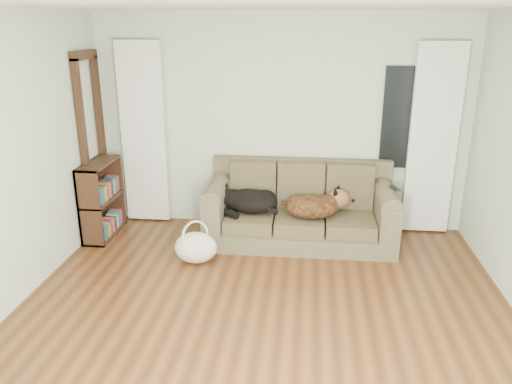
# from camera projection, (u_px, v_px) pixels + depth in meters

# --- Properties ---
(floor) EXTENTS (5.00, 5.00, 0.00)m
(floor) POSITION_uv_depth(u_px,v_px,m) (259.00, 337.00, 4.12)
(floor) COLOR #432410
(floor) RESTS_ON ground
(ceiling) EXTENTS (5.00, 5.00, 0.00)m
(ceiling) POSITION_uv_depth(u_px,v_px,m) (260.00, 1.00, 3.29)
(ceiling) COLOR white
(ceiling) RESTS_ON ground
(wall_back) EXTENTS (4.50, 0.04, 2.60)m
(wall_back) POSITION_uv_depth(u_px,v_px,m) (280.00, 124.00, 6.06)
(wall_back) COLOR #A6BE9E
(wall_back) RESTS_ON ground
(curtain_left) EXTENTS (0.55, 0.08, 2.25)m
(curtain_left) POSITION_uv_depth(u_px,v_px,m) (144.00, 134.00, 6.21)
(curtain_left) COLOR silver
(curtain_left) RESTS_ON ground
(curtain_right) EXTENTS (0.55, 0.08, 2.25)m
(curtain_right) POSITION_uv_depth(u_px,v_px,m) (433.00, 141.00, 5.85)
(curtain_right) COLOR silver
(curtain_right) RESTS_ON ground
(window_pane) EXTENTS (0.50, 0.03, 1.20)m
(window_pane) POSITION_uv_depth(u_px,v_px,m) (404.00, 118.00, 5.85)
(window_pane) COLOR black
(window_pane) RESTS_ON wall_back
(door_casing) EXTENTS (0.07, 0.60, 2.10)m
(door_casing) POSITION_uv_depth(u_px,v_px,m) (94.00, 148.00, 5.94)
(door_casing) COLOR black
(door_casing) RESTS_ON ground
(sofa) EXTENTS (2.17, 0.94, 0.89)m
(sofa) POSITION_uv_depth(u_px,v_px,m) (300.00, 205.00, 5.81)
(sofa) COLOR brown
(sofa) RESTS_ON floor
(dog_black_lab) EXTENTS (0.72, 0.57, 0.27)m
(dog_black_lab) POSITION_uv_depth(u_px,v_px,m) (248.00, 201.00, 5.84)
(dog_black_lab) COLOR black
(dog_black_lab) RESTS_ON sofa
(dog_shepherd) EXTENTS (0.64, 0.46, 0.28)m
(dog_shepherd) POSITION_uv_depth(u_px,v_px,m) (315.00, 205.00, 5.69)
(dog_shepherd) COLOR black
(dog_shepherd) RESTS_ON sofa
(tv_remote) EXTENTS (0.12, 0.20, 0.02)m
(tv_remote) POSITION_uv_depth(u_px,v_px,m) (395.00, 188.00, 5.50)
(tv_remote) COLOR black
(tv_remote) RESTS_ON sofa
(tote_bag) EXTENTS (0.56, 0.51, 0.34)m
(tote_bag) POSITION_uv_depth(u_px,v_px,m) (196.00, 248.00, 5.37)
(tote_bag) COLOR beige
(tote_bag) RESTS_ON floor
(bookshelf) EXTENTS (0.34, 0.76, 0.92)m
(bookshelf) POSITION_uv_depth(u_px,v_px,m) (101.00, 196.00, 5.95)
(bookshelf) COLOR black
(bookshelf) RESTS_ON floor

